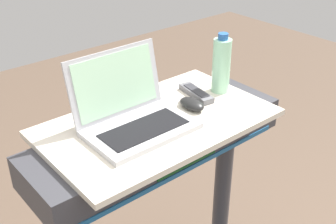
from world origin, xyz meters
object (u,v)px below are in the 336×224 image
Objects in this scene: laptop at (133,114)px; tv_remote at (196,93)px; computer_mouse at (192,104)px; water_bottle at (221,65)px.

tv_remote is (0.30, 0.03, -0.04)m from laptop.
computer_mouse reaches higher than tv_remote.
tv_remote is (-0.10, 0.03, -0.09)m from water_bottle.
computer_mouse is 0.10m from tv_remote.
computer_mouse is (0.22, -0.03, -0.03)m from laptop.
laptop is 3.27× the size of computer_mouse.
water_bottle is 1.32× the size of tv_remote.
laptop is at bearing 170.94° from computer_mouse.
computer_mouse is at bearing -141.89° from tv_remote.
water_bottle is 0.13m from tv_remote.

